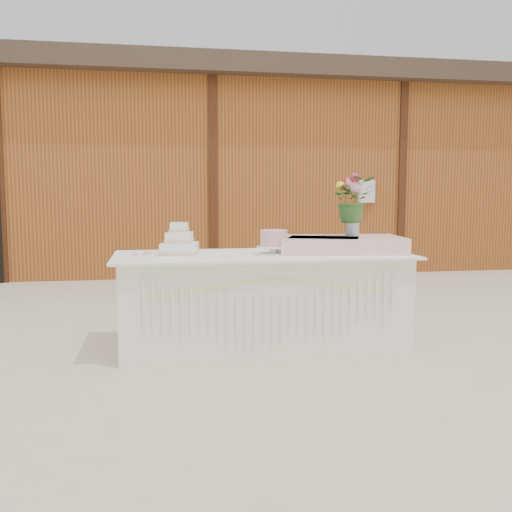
% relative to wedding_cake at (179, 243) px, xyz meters
% --- Properties ---
extents(ground, '(80.00, 80.00, 0.00)m').
position_rel_wedding_cake_xyz_m(ground, '(0.67, -0.08, -0.86)').
color(ground, beige).
rests_on(ground, ground).
extents(barn, '(12.60, 4.60, 3.30)m').
position_rel_wedding_cake_xyz_m(barn, '(0.66, 5.91, 0.82)').
color(barn, '#97521F').
rests_on(barn, ground).
extents(cake_table, '(2.40, 1.00, 0.77)m').
position_rel_wedding_cake_xyz_m(cake_table, '(0.67, -0.09, -0.47)').
color(cake_table, white).
rests_on(cake_table, ground).
extents(wedding_cake, '(0.34, 0.34, 0.26)m').
position_rel_wedding_cake_xyz_m(wedding_cake, '(0.00, 0.00, 0.00)').
color(wedding_cake, white).
rests_on(wedding_cake, cake_table).
extents(pink_cake_stand, '(0.28, 0.28, 0.20)m').
position_rel_wedding_cake_xyz_m(pink_cake_stand, '(0.75, -0.16, 0.02)').
color(pink_cake_stand, white).
rests_on(pink_cake_stand, cake_table).
extents(satin_runner, '(1.11, 0.73, 0.13)m').
position_rel_wedding_cake_xyz_m(satin_runner, '(1.33, -0.06, -0.02)').
color(satin_runner, beige).
rests_on(satin_runner, cake_table).
extents(flower_vase, '(0.12, 0.12, 0.16)m').
position_rel_wedding_cake_xyz_m(flower_vase, '(1.46, -0.02, 0.13)').
color(flower_vase, silver).
rests_on(flower_vase, satin_runner).
extents(bouquet, '(0.37, 0.33, 0.39)m').
position_rel_wedding_cake_xyz_m(bouquet, '(1.46, -0.02, 0.40)').
color(bouquet, '#346227').
rests_on(bouquet, flower_vase).
extents(loose_flowers, '(0.23, 0.38, 0.02)m').
position_rel_wedding_cake_xyz_m(loose_flowers, '(-0.32, 0.03, -0.08)').
color(loose_flowers, pink).
rests_on(loose_flowers, cake_table).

